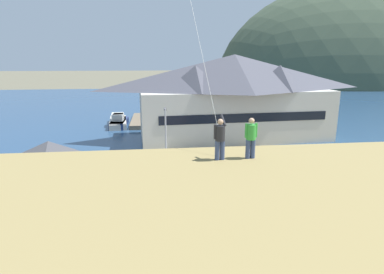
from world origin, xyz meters
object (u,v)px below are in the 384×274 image
object	(u,v)px
parked_car_mid_row_center	(235,195)
person_companion	(251,137)
storage_shed_near_lot	(51,172)
wharf_dock	(141,121)
harbor_lodge	(234,95)
parking_light_pole	(166,134)
moored_boat_inner_slip	(118,121)
moored_boat_outer_mooring	(162,119)
parked_car_mid_row_near	(358,165)
moored_boat_wharfside	(119,122)
parked_car_front_row_silver	(254,171)
parked_car_mid_row_far	(295,191)
storage_shed_waterside	(204,122)
person_kite_flyer	(220,138)

from	to	relation	value
parked_car_mid_row_center	person_companion	bearing A→B (deg)	-100.99
storage_shed_near_lot	person_companion	world-z (taller)	person_companion
wharf_dock	harbor_lodge	bearing A→B (deg)	-42.81
harbor_lodge	parking_light_pole	xyz separation A→B (m)	(-9.76, -12.22, -2.41)
moored_boat_inner_slip	moored_boat_outer_mooring	bearing A→B (deg)	12.22
parked_car_mid_row_near	moored_boat_outer_mooring	bearing A→B (deg)	122.70
harbor_lodge	moored_boat_wharfside	xyz separation A→B (m)	(-16.79, 9.56, -5.34)
wharf_dock	parked_car_front_row_silver	world-z (taller)	parked_car_front_row_silver
storage_shed_near_lot	parked_car_mid_row_center	world-z (taller)	storage_shed_near_lot
storage_shed_near_lot	parked_car_mid_row_far	size ratio (longest dim) A/B	1.62
storage_shed_waterside	parked_car_mid_row_far	distance (m)	21.43
storage_shed_near_lot	parking_light_pole	xyz separation A→B (m)	(8.74, 6.87, 1.06)
harbor_lodge	parking_light_pole	distance (m)	15.83
storage_shed_waterside	parked_car_mid_row_far	bearing A→B (deg)	-79.72
moored_boat_outer_mooring	parked_car_mid_row_center	distance (m)	33.31
storage_shed_waterside	parked_car_mid_row_far	xyz separation A→B (m)	(3.82, -21.04, -1.30)
harbor_lodge	storage_shed_near_lot	world-z (taller)	harbor_lodge
storage_shed_waterside	moored_boat_outer_mooring	bearing A→B (deg)	114.99
parked_car_mid_row_far	wharf_dock	bearing A→B (deg)	111.11
harbor_lodge	storage_shed_near_lot	xyz separation A→B (m)	(-18.51, -19.09, -3.48)
wharf_dock	person_companion	bearing A→B (deg)	-81.06
moored_boat_outer_mooring	parked_car_front_row_silver	world-z (taller)	moored_boat_outer_mooring
parked_car_mid_row_center	moored_boat_inner_slip	bearing A→B (deg)	110.90
wharf_dock	parked_car_mid_row_far	distance (m)	35.96
person_companion	storage_shed_near_lot	bearing A→B (deg)	137.81
wharf_dock	person_companion	xyz separation A→B (m)	(6.63, -42.14, 7.24)
parked_car_mid_row_far	parked_car_front_row_silver	size ratio (longest dim) A/B	1.01
harbor_lodge	wharf_dock	world-z (taller)	harbor_lodge
storage_shed_waterside	parked_car_mid_row_center	xyz separation A→B (m)	(-0.85, -21.12, -1.30)
harbor_lodge	moored_boat_outer_mooring	bearing A→B (deg)	129.69
person_companion	wharf_dock	bearing A→B (deg)	98.94
moored_boat_wharfside	person_companion	bearing A→B (deg)	-75.61
parking_light_pole	person_companion	xyz separation A→B (m)	(3.08, -17.58, 3.94)
harbor_lodge	storage_shed_waterside	bearing A→B (deg)	-177.77
moored_boat_wharfside	moored_boat_outer_mooring	world-z (taller)	same
harbor_lodge	parked_car_front_row_silver	world-z (taller)	harbor_lodge
wharf_dock	parking_light_pole	xyz separation A→B (m)	(3.55, -24.56, 3.30)
parked_car_mid_row_center	person_kite_flyer	size ratio (longest dim) A/B	2.31
harbor_lodge	moored_boat_inner_slip	bearing A→B (deg)	149.26
person_companion	person_kite_flyer	bearing A→B (deg)	-177.84
parking_light_pole	person_companion	bearing A→B (deg)	-80.07
storage_shed_waterside	person_companion	bearing A→B (deg)	-94.83
harbor_lodge	wharf_dock	size ratio (longest dim) A/B	2.27
parked_car_front_row_silver	parked_car_mid_row_far	bearing A→B (deg)	-69.65
parked_car_mid_row_far	parked_car_mid_row_center	size ratio (longest dim) A/B	1.00
parked_car_mid_row_far	parked_car_mid_row_center	distance (m)	4.66
harbor_lodge	moored_boat_outer_mooring	world-z (taller)	harbor_lodge
storage_shed_waterside	parked_car_mid_row_near	bearing A→B (deg)	-52.30
storage_shed_near_lot	parked_car_mid_row_center	size ratio (longest dim) A/B	1.62
parked_car_mid_row_far	person_kite_flyer	size ratio (longest dim) A/B	2.32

